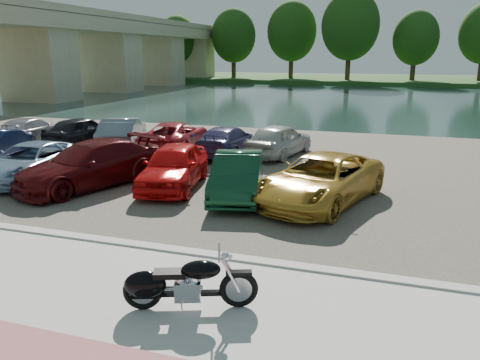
# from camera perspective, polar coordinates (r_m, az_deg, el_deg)

# --- Properties ---
(ground) EXTENTS (200.00, 200.00, 0.00)m
(ground) POSITION_cam_1_polar(r_m,az_deg,el_deg) (8.77, -7.50, -14.91)
(ground) COLOR #595447
(ground) RESTS_ON ground
(promenade) EXTENTS (60.00, 6.00, 0.10)m
(promenade) POSITION_cam_1_polar(r_m,az_deg,el_deg) (7.99, -10.69, -17.92)
(promenade) COLOR #B1AFA7
(promenade) RESTS_ON ground
(kerb) EXTENTS (60.00, 0.30, 0.14)m
(kerb) POSITION_cam_1_polar(r_m,az_deg,el_deg) (10.37, -2.78, -9.37)
(kerb) COLOR #B1AFA7
(kerb) RESTS_ON ground
(parking_lot) EXTENTS (60.00, 18.00, 0.04)m
(parking_lot) POSITION_cam_1_polar(r_m,az_deg,el_deg) (18.65, 6.92, 1.58)
(parking_lot) COLOR #463F38
(parking_lot) RESTS_ON ground
(river) EXTENTS (120.00, 40.00, 0.00)m
(river) POSITION_cam_1_polar(r_m,az_deg,el_deg) (47.14, 13.78, 9.46)
(river) COLOR #1A302D
(river) RESTS_ON ground
(far_bank) EXTENTS (120.00, 24.00, 0.60)m
(far_bank) POSITION_cam_1_polar(r_m,az_deg,el_deg) (79.00, 15.61, 11.71)
(far_bank) COLOR #1F4619
(far_bank) RESTS_ON ground
(bridge) EXTENTS (7.00, 56.00, 8.55)m
(bridge) POSITION_cam_1_polar(r_m,az_deg,el_deg) (57.21, -16.12, 15.79)
(bridge) COLOR tan
(bridge) RESTS_ON ground
(far_trees) EXTENTS (70.25, 10.68, 12.52)m
(far_trees) POSITION_cam_1_polar(r_m,az_deg,el_deg) (72.68, 19.38, 16.85)
(far_trees) COLOR #392914
(far_trees) RESTS_ON far_bank
(motorcycle) EXTENTS (2.24, 1.09, 1.05)m
(motorcycle) POSITION_cam_1_polar(r_m,az_deg,el_deg) (8.27, -7.57, -12.45)
(motorcycle) COLOR black
(motorcycle) RESTS_ON promenade
(car_2) EXTENTS (2.46, 4.73, 1.27)m
(car_2) POSITION_cam_1_polar(r_m,az_deg,el_deg) (18.08, -24.17, 2.04)
(car_2) COLOR #7792AE
(car_2) RESTS_ON parking_lot
(car_3) EXTENTS (3.86, 5.55, 1.49)m
(car_3) POSITION_cam_1_polar(r_m,az_deg,el_deg) (16.41, -17.80, 1.82)
(car_3) COLOR #4C0A0C
(car_3) RESTS_ON parking_lot
(car_4) EXTENTS (2.43, 4.48, 1.45)m
(car_4) POSITION_cam_1_polar(r_m,az_deg,el_deg) (15.68, -8.08, 1.72)
(car_4) COLOR red
(car_4) RESTS_ON parking_lot
(car_5) EXTENTS (2.31, 4.33, 1.36)m
(car_5) POSITION_cam_1_polar(r_m,az_deg,el_deg) (14.47, -0.32, 0.55)
(car_5) COLOR #0F3921
(car_5) RESTS_ON parking_lot
(car_6) EXTENTS (3.82, 5.61, 1.43)m
(car_6) POSITION_cam_1_polar(r_m,az_deg,el_deg) (14.11, 9.80, 0.09)
(car_6) COLOR #BA8D2B
(car_6) RESTS_ON parking_lot
(car_7) EXTENTS (2.35, 4.53, 1.26)m
(car_7) POSITION_cam_1_polar(r_m,az_deg,el_deg) (25.64, -24.23, 5.56)
(car_7) COLOR gray
(car_7) RESTS_ON parking_lot
(car_8) EXTENTS (2.13, 4.21, 1.37)m
(car_8) POSITION_cam_1_polar(r_m,az_deg,el_deg) (24.26, -18.74, 5.75)
(car_8) COLOR black
(car_8) RESTS_ON parking_lot
(car_9) EXTENTS (2.99, 4.72, 1.47)m
(car_9) POSITION_cam_1_polar(r_m,az_deg,el_deg) (22.53, -14.10, 5.55)
(car_9) COLOR slate
(car_9) RESTS_ON parking_lot
(car_10) EXTENTS (2.71, 4.97, 1.32)m
(car_10) POSITION_cam_1_polar(r_m,az_deg,el_deg) (21.77, -7.92, 5.34)
(car_10) COLOR maroon
(car_10) RESTS_ON parking_lot
(car_11) EXTENTS (1.89, 4.41, 1.27)m
(car_11) POSITION_cam_1_polar(r_m,az_deg,el_deg) (20.58, -1.57, 4.83)
(car_11) COLOR #302C56
(car_11) RESTS_ON parking_lot
(car_12) EXTENTS (2.55, 4.42, 1.41)m
(car_12) POSITION_cam_1_polar(r_m,az_deg,el_deg) (20.46, 4.77, 4.93)
(car_12) COLOR #B0B1AC
(car_12) RESTS_ON parking_lot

